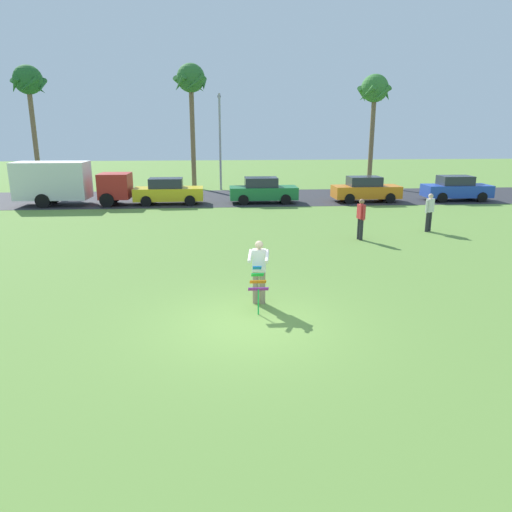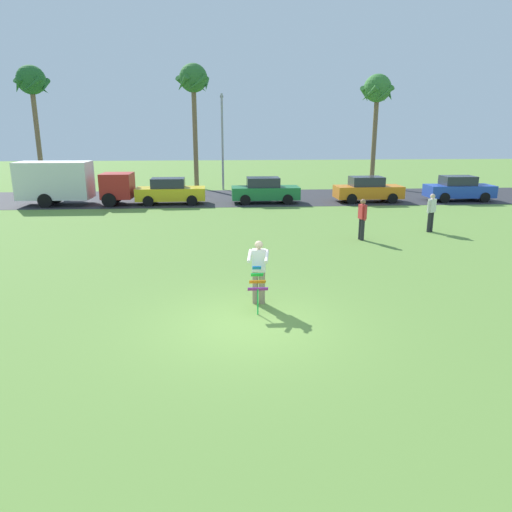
{
  "view_description": "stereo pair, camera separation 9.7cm",
  "coord_description": "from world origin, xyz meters",
  "px_view_note": "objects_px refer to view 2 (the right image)",
  "views": [
    {
      "loc": [
        -0.64,
        -10.58,
        4.58
      ],
      "look_at": [
        0.4,
        2.41,
        1.05
      ],
      "focal_mm": 33.31,
      "sensor_mm": 36.0,
      "label": 1
    },
    {
      "loc": [
        -0.55,
        -10.58,
        4.58
      ],
      "look_at": [
        0.4,
        2.41,
        1.05
      ],
      "focal_mm": 33.31,
      "sensor_mm": 36.0,
      "label": 2
    }
  ],
  "objects_px": {
    "kite_held": "(257,283)",
    "parked_car_orange": "(368,190)",
    "palm_tree_centre_far": "(377,93)",
    "streetlight_pole": "(222,136)",
    "parked_car_green": "(265,191)",
    "person_kite_flyer": "(259,270)",
    "palm_tree_left_near": "(32,86)",
    "parked_car_yellow": "(170,192)",
    "parked_car_blue": "(459,189)",
    "person_walker_far": "(362,218)",
    "parked_truck_red_cab": "(69,182)",
    "person_walker_near": "(431,211)",
    "palm_tree_right_near": "(193,84)"
  },
  "relations": [
    {
      "from": "parked_car_blue",
      "to": "person_walker_near",
      "type": "height_order",
      "value": "person_walker_near"
    },
    {
      "from": "kite_held",
      "to": "palm_tree_centre_far",
      "type": "bearing_deg",
      "value": 66.89
    },
    {
      "from": "parked_car_green",
      "to": "person_kite_flyer",
      "type": "bearing_deg",
      "value": -95.75
    },
    {
      "from": "person_kite_flyer",
      "to": "palm_tree_left_near",
      "type": "distance_m",
      "value": 31.02
    },
    {
      "from": "parked_truck_red_cab",
      "to": "parked_car_blue",
      "type": "height_order",
      "value": "parked_truck_red_cab"
    },
    {
      "from": "parked_truck_red_cab",
      "to": "person_kite_flyer",
      "type": "bearing_deg",
      "value": -60.1
    },
    {
      "from": "parked_car_green",
      "to": "person_walker_far",
      "type": "distance_m",
      "value": 10.88
    },
    {
      "from": "parked_truck_red_cab",
      "to": "palm_tree_centre_far",
      "type": "height_order",
      "value": "palm_tree_centre_far"
    },
    {
      "from": "palm_tree_right_near",
      "to": "person_walker_far",
      "type": "relative_size",
      "value": 5.33
    },
    {
      "from": "kite_held",
      "to": "person_walker_far",
      "type": "height_order",
      "value": "person_walker_far"
    },
    {
      "from": "parked_truck_red_cab",
      "to": "kite_held",
      "type": "bearing_deg",
      "value": -61.14
    },
    {
      "from": "parked_car_yellow",
      "to": "person_walker_far",
      "type": "xyz_separation_m",
      "value": [
        9.0,
        -10.42,
        0.16
      ]
    },
    {
      "from": "parked_car_green",
      "to": "parked_truck_red_cab",
      "type": "bearing_deg",
      "value": -180.0
    },
    {
      "from": "kite_held",
      "to": "parked_car_yellow",
      "type": "distance_m",
      "value": 18.67
    },
    {
      "from": "parked_car_green",
      "to": "kite_held",
      "type": "bearing_deg",
      "value": -95.81
    },
    {
      "from": "person_walker_near",
      "to": "person_walker_far",
      "type": "relative_size",
      "value": 1.0
    },
    {
      "from": "parked_truck_red_cab",
      "to": "person_walker_near",
      "type": "xyz_separation_m",
      "value": [
        18.61,
        -9.07,
        -0.48
      ]
    },
    {
      "from": "parked_truck_red_cab",
      "to": "person_walker_near",
      "type": "bearing_deg",
      "value": -25.99
    },
    {
      "from": "kite_held",
      "to": "person_walker_far",
      "type": "relative_size",
      "value": 0.67
    },
    {
      "from": "parked_car_yellow",
      "to": "person_walker_far",
      "type": "relative_size",
      "value": 2.45
    },
    {
      "from": "person_kite_flyer",
      "to": "parked_car_blue",
      "type": "distance_m",
      "value": 22.71
    },
    {
      "from": "kite_held",
      "to": "palm_tree_centre_far",
      "type": "xyz_separation_m",
      "value": [
        11.25,
        26.37,
        6.37
      ]
    },
    {
      "from": "person_kite_flyer",
      "to": "parked_car_green",
      "type": "bearing_deg",
      "value": 84.25
    },
    {
      "from": "parked_car_yellow",
      "to": "streetlight_pole",
      "type": "relative_size",
      "value": 0.6
    },
    {
      "from": "person_kite_flyer",
      "to": "parked_truck_red_cab",
      "type": "bearing_deg",
      "value": 119.9
    },
    {
      "from": "parked_truck_red_cab",
      "to": "parked_car_yellow",
      "type": "bearing_deg",
      "value": -0.0
    },
    {
      "from": "parked_car_yellow",
      "to": "person_walker_near",
      "type": "xyz_separation_m",
      "value": [
        12.57,
        -9.07,
        0.16
      ]
    },
    {
      "from": "streetlight_pole",
      "to": "parked_car_green",
      "type": "bearing_deg",
      "value": -70.0
    },
    {
      "from": "kite_held",
      "to": "parked_car_orange",
      "type": "relative_size",
      "value": 0.27
    },
    {
      "from": "parked_truck_red_cab",
      "to": "streetlight_pole",
      "type": "xyz_separation_m",
      "value": [
        9.33,
        7.05,
        2.59
      ]
    },
    {
      "from": "parked_car_orange",
      "to": "parked_car_blue",
      "type": "bearing_deg",
      "value": 0.01
    },
    {
      "from": "kite_held",
      "to": "person_walker_far",
      "type": "distance_m",
      "value": 9.27
    },
    {
      "from": "kite_held",
      "to": "palm_tree_left_near",
      "type": "height_order",
      "value": "palm_tree_left_near"
    },
    {
      "from": "palm_tree_centre_far",
      "to": "parked_car_orange",
      "type": "bearing_deg",
      "value": -109.16
    },
    {
      "from": "parked_truck_red_cab",
      "to": "palm_tree_right_near",
      "type": "bearing_deg",
      "value": 48.73
    },
    {
      "from": "parked_truck_red_cab",
      "to": "person_walker_far",
      "type": "relative_size",
      "value": 3.89
    },
    {
      "from": "person_walker_near",
      "to": "person_kite_flyer",
      "type": "bearing_deg",
      "value": -134.79
    },
    {
      "from": "parked_car_orange",
      "to": "parked_car_blue",
      "type": "xyz_separation_m",
      "value": [
        5.99,
        0.0,
        0.0
      ]
    },
    {
      "from": "person_walker_near",
      "to": "palm_tree_left_near",
      "type": "bearing_deg",
      "value": 142.54
    },
    {
      "from": "palm_tree_centre_far",
      "to": "streetlight_pole",
      "type": "relative_size",
      "value": 1.22
    },
    {
      "from": "kite_held",
      "to": "parked_truck_red_cab",
      "type": "height_order",
      "value": "parked_truck_red_cab"
    },
    {
      "from": "parked_car_blue",
      "to": "person_walker_far",
      "type": "xyz_separation_m",
      "value": [
        -9.43,
        -10.42,
        0.16
      ]
    },
    {
      "from": "parked_car_orange",
      "to": "palm_tree_right_near",
      "type": "xyz_separation_m",
      "value": [
        -11.22,
        8.27,
        6.97
      ]
    },
    {
      "from": "kite_held",
      "to": "parked_car_orange",
      "type": "distance_m",
      "value": 20.08
    },
    {
      "from": "parked_car_blue",
      "to": "palm_tree_right_near",
      "type": "xyz_separation_m",
      "value": [
        -17.21,
        8.26,
        6.97
      ]
    },
    {
      "from": "parked_car_orange",
      "to": "person_walker_near",
      "type": "xyz_separation_m",
      "value": [
        0.14,
        -9.07,
        0.16
      ]
    },
    {
      "from": "palm_tree_centre_far",
      "to": "streetlight_pole",
      "type": "bearing_deg",
      "value": -174.82
    },
    {
      "from": "streetlight_pole",
      "to": "parked_car_yellow",
      "type": "bearing_deg",
      "value": -115.06
    },
    {
      "from": "parked_truck_red_cab",
      "to": "parked_car_orange",
      "type": "xyz_separation_m",
      "value": [
        18.47,
        -0.0,
        -0.64
      ]
    },
    {
      "from": "streetlight_pole",
      "to": "person_walker_near",
      "type": "distance_m",
      "value": 18.85
    }
  ]
}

